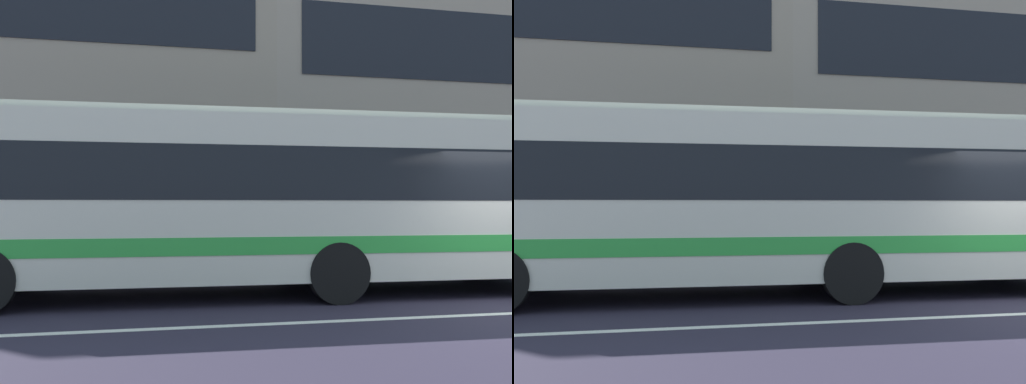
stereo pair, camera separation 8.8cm
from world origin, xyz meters
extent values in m
cube|color=#3B6D36|center=(3.48, 6.44, 0.47)|extent=(13.07, 1.10, 0.95)
cube|color=tan|center=(-10.85, 15.64, 6.96)|extent=(18.38, 9.50, 13.92)
cube|color=tan|center=(9.08, 15.64, 6.26)|extent=(21.48, 9.50, 12.52)
cube|color=beige|center=(-3.70, 2.54, 1.70)|extent=(11.47, 2.90, 2.71)
cube|color=black|center=(-3.70, 2.54, 2.11)|extent=(10.79, 2.90, 0.87)
cube|color=green|center=(-3.70, 2.54, 0.96)|extent=(11.24, 2.92, 0.28)
cube|color=beige|center=(-3.70, 2.54, 3.12)|extent=(11.00, 2.47, 0.12)
cylinder|color=black|center=(-8.37, 3.86, 0.50)|extent=(1.01, 0.31, 1.00)
cylinder|color=black|center=(-3.03, 1.32, 0.50)|extent=(1.01, 0.31, 1.00)
cylinder|color=black|center=(-2.97, 3.72, 0.50)|extent=(1.01, 0.31, 1.00)
cylinder|color=black|center=(1.03, 3.61, 0.50)|extent=(1.01, 0.31, 1.00)
camera|label=1|loc=(-6.27, -7.53, 1.59)|focal=40.37mm
camera|label=2|loc=(-6.18, -7.55, 1.59)|focal=40.37mm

